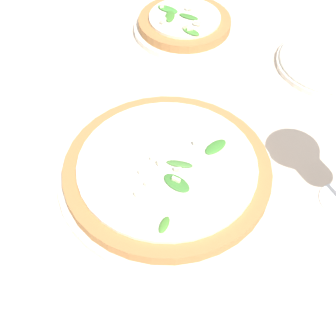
# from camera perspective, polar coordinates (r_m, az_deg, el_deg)

# --- Properties ---
(ground_plane) EXTENTS (6.00, 6.00, 0.00)m
(ground_plane) POSITION_cam_1_polar(r_m,az_deg,el_deg) (0.73, 1.60, -0.91)
(ground_plane) COLOR beige
(pizza_arugula_main) EXTENTS (0.34, 0.34, 0.05)m
(pizza_arugula_main) POSITION_cam_1_polar(r_m,az_deg,el_deg) (0.71, 0.01, -0.68)
(pizza_arugula_main) COLOR silver
(pizza_arugula_main) RESTS_ON ground_plane
(pizza_personal_side) EXTENTS (0.21, 0.21, 0.05)m
(pizza_personal_side) POSITION_cam_1_polar(r_m,az_deg,el_deg) (1.02, 2.02, 17.07)
(pizza_personal_side) COLOR silver
(pizza_personal_side) RESTS_ON ground_plane
(side_plate_white) EXTENTS (0.21, 0.21, 0.02)m
(side_plate_white) POSITION_cam_1_polar(r_m,az_deg,el_deg) (0.98, 19.15, 12.02)
(side_plate_white) COLOR silver
(side_plate_white) RESTS_ON ground_plane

